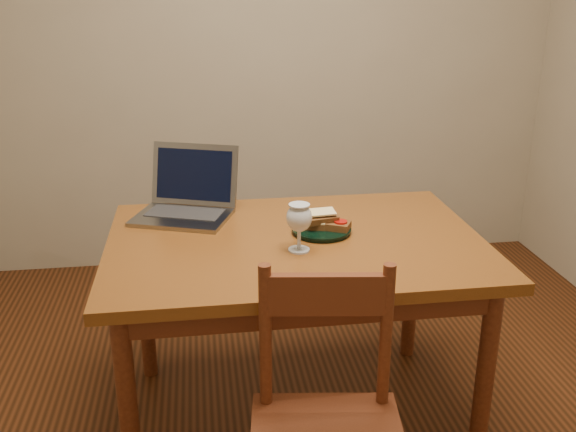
{
  "coord_description": "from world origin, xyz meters",
  "views": [
    {
      "loc": [
        -0.42,
        -1.98,
        1.59
      ],
      "look_at": [
        -0.12,
        0.13,
        0.8
      ],
      "focal_mm": 40.0,
      "sensor_mm": 36.0,
      "label": 1
    }
  ],
  "objects": [
    {
      "name": "floor",
      "position": [
        0.0,
        0.0,
        -0.01
      ],
      "size": [
        3.2,
        3.2,
        0.02
      ],
      "primitive_type": "cube",
      "color": "black",
      "rests_on": "ground"
    },
    {
      "name": "back_wall",
      "position": [
        0.0,
        1.61,
        1.3
      ],
      "size": [
        3.2,
        0.02,
        2.6
      ],
      "primitive_type": "cube",
      "color": "gray",
      "rests_on": "floor"
    },
    {
      "name": "table",
      "position": [
        -0.1,
        0.06,
        0.65
      ],
      "size": [
        1.3,
        0.9,
        0.74
      ],
      "color": "#51290D",
      "rests_on": "floor"
    },
    {
      "name": "chair",
      "position": [
        -0.11,
        -0.59,
        0.48
      ],
      "size": [
        0.46,
        0.45,
        0.44
      ],
      "rotation": [
        0.0,
        0.0,
        -0.13
      ],
      "color": "#431B0D",
      "rests_on": "floor"
    },
    {
      "name": "plate",
      "position": [
        -0.0,
        0.1,
        0.75
      ],
      "size": [
        0.21,
        0.21,
        0.02
      ],
      "primitive_type": "cylinder",
      "color": "black",
      "rests_on": "table"
    },
    {
      "name": "sandwich_cheese",
      "position": [
        -0.04,
        0.11,
        0.77
      ],
      "size": [
        0.12,
        0.09,
        0.03
      ],
      "primitive_type": null,
      "rotation": [
        0.0,
        0.0,
        -0.26
      ],
      "color": "#381E0C",
      "rests_on": "plate"
    },
    {
      "name": "sandwich_tomato",
      "position": [
        0.04,
        0.09,
        0.78
      ],
      "size": [
        0.13,
        0.11,
        0.04
      ],
      "primitive_type": null,
      "rotation": [
        0.0,
        0.0,
        -0.46
      ],
      "color": "#381E0C",
      "rests_on": "plate"
    },
    {
      "name": "sandwich_top",
      "position": [
        -0.0,
        0.11,
        0.8
      ],
      "size": [
        0.12,
        0.09,
        0.03
      ],
      "primitive_type": null,
      "rotation": [
        0.0,
        0.0,
        0.19
      ],
      "color": "#381E0C",
      "rests_on": "plate"
    },
    {
      "name": "milk_glass",
      "position": [
        -0.1,
        -0.04,
        0.82
      ],
      "size": [
        0.09,
        0.09,
        0.17
      ],
      "primitive_type": null,
      "color": "white",
      "rests_on": "table"
    },
    {
      "name": "laptop",
      "position": [
        -0.47,
        0.38,
        0.81
      ],
      "size": [
        0.43,
        0.42,
        0.25
      ],
      "rotation": [
        0.0,
        0.0,
        -0.35
      ],
      "color": "slate",
      "rests_on": "table"
    }
  ]
}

